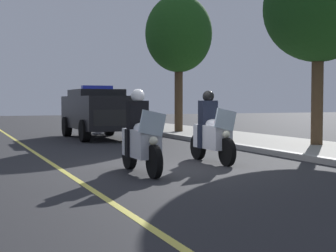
{
  "coord_description": "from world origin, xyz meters",
  "views": [
    {
      "loc": [
        10.73,
        -4.52,
        1.5
      ],
      "look_at": [
        -0.28,
        0.0,
        0.9
      ],
      "focal_mm": 55.94,
      "sensor_mm": 36.0,
      "label": 1
    }
  ],
  "objects_px": {
    "cyclist_background": "(109,114)",
    "tree_mid_block": "(318,9)",
    "police_suv": "(98,111)",
    "police_motorcycle_lead_right": "(212,133)",
    "police_motorcycle_lead_left": "(141,139)",
    "tree_far_back": "(179,34)"
  },
  "relations": [
    {
      "from": "cyclist_background",
      "to": "tree_far_back",
      "type": "relative_size",
      "value": 0.29
    },
    {
      "from": "police_motorcycle_lead_right",
      "to": "police_suv",
      "type": "distance_m",
      "value": 8.73
    },
    {
      "from": "police_motorcycle_lead_left",
      "to": "police_motorcycle_lead_right",
      "type": "height_order",
      "value": "same"
    },
    {
      "from": "cyclist_background",
      "to": "tree_far_back",
      "type": "height_order",
      "value": "tree_far_back"
    },
    {
      "from": "police_motorcycle_lead_left",
      "to": "cyclist_background",
      "type": "xyz_separation_m",
      "value": [
        -13.38,
        3.15,
        0.14
      ]
    },
    {
      "from": "police_motorcycle_lead_right",
      "to": "tree_far_back",
      "type": "distance_m",
      "value": 11.34
    },
    {
      "from": "cyclist_background",
      "to": "tree_mid_block",
      "type": "height_order",
      "value": "tree_mid_block"
    },
    {
      "from": "police_motorcycle_lead_left",
      "to": "tree_mid_block",
      "type": "relative_size",
      "value": 0.36
    },
    {
      "from": "police_suv",
      "to": "cyclist_background",
      "type": "bearing_deg",
      "value": 157.62
    },
    {
      "from": "cyclist_background",
      "to": "police_motorcycle_lead_right",
      "type": "bearing_deg",
      "value": -4.52
    },
    {
      "from": "police_motorcycle_lead_right",
      "to": "tree_far_back",
      "type": "height_order",
      "value": "tree_far_back"
    },
    {
      "from": "cyclist_background",
      "to": "police_suv",
      "type": "bearing_deg",
      "value": -22.38
    },
    {
      "from": "tree_mid_block",
      "to": "tree_far_back",
      "type": "xyz_separation_m",
      "value": [
        -7.92,
        -1.26,
        0.08
      ]
    },
    {
      "from": "police_motorcycle_lead_left",
      "to": "police_motorcycle_lead_right",
      "type": "xyz_separation_m",
      "value": [
        -1.11,
        2.18,
        0.0
      ]
    },
    {
      "from": "police_suv",
      "to": "tree_mid_block",
      "type": "bearing_deg",
      "value": 39.17
    },
    {
      "from": "police_suv",
      "to": "police_motorcycle_lead_right",
      "type": "bearing_deg",
      "value": 3.28
    },
    {
      "from": "police_motorcycle_lead_left",
      "to": "tree_mid_block",
      "type": "xyz_separation_m",
      "value": [
        -3.31,
        6.98,
        3.6
      ]
    },
    {
      "from": "police_motorcycle_lead_right",
      "to": "police_suv",
      "type": "bearing_deg",
      "value": -176.72
    },
    {
      "from": "tree_mid_block",
      "to": "police_motorcycle_lead_left",
      "type": "bearing_deg",
      "value": -64.64
    },
    {
      "from": "police_motorcycle_lead_left",
      "to": "police_motorcycle_lead_right",
      "type": "relative_size",
      "value": 1.0
    },
    {
      "from": "police_motorcycle_lead_left",
      "to": "tree_far_back",
      "type": "bearing_deg",
      "value": 153.03
    },
    {
      "from": "tree_far_back",
      "to": "police_suv",
      "type": "bearing_deg",
      "value": -70.63
    }
  ]
}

